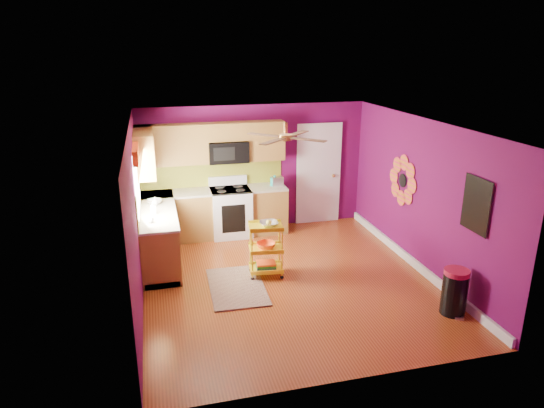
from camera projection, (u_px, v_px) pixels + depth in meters
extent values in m
plane|color=maroon|center=(288.00, 280.00, 7.76)|extent=(5.00, 5.00, 0.00)
cube|color=#5D0A49|center=(254.00, 168.00, 9.67)|extent=(4.50, 0.04, 2.50)
cube|color=#5D0A49|center=(354.00, 281.00, 5.07)|extent=(4.50, 0.04, 2.50)
cube|color=#5D0A49|center=(136.00, 219.00, 6.85)|extent=(0.04, 5.00, 2.50)
cube|color=#5D0A49|center=(421.00, 196.00, 7.89)|extent=(0.04, 5.00, 2.50)
cube|color=silver|center=(290.00, 125.00, 6.98)|extent=(4.50, 5.00, 0.04)
cube|color=white|center=(413.00, 262.00, 8.25)|extent=(0.05, 4.90, 0.14)
cube|color=brown|center=(159.00, 235.00, 8.41)|extent=(0.60, 2.30, 0.90)
cube|color=brown|center=(215.00, 214.00, 9.45)|extent=(2.80, 0.60, 0.90)
cube|color=beige|center=(157.00, 209.00, 8.27)|extent=(0.63, 2.30, 0.04)
cube|color=beige|center=(214.00, 191.00, 9.30)|extent=(2.80, 0.63, 0.04)
cube|color=black|center=(161.00, 256.00, 8.54)|extent=(0.54, 2.30, 0.10)
cube|color=black|center=(216.00, 233.00, 9.58)|extent=(2.80, 0.54, 0.10)
cube|color=white|center=(231.00, 213.00, 9.49)|extent=(0.76, 0.66, 0.92)
cube|color=black|center=(230.00, 190.00, 9.34)|extent=(0.76, 0.62, 0.03)
cube|color=white|center=(228.00, 180.00, 9.56)|extent=(0.76, 0.06, 0.18)
cube|color=black|center=(234.00, 219.00, 9.19)|extent=(0.45, 0.02, 0.55)
cube|color=brown|center=(172.00, 145.00, 8.97)|extent=(1.32, 0.33, 0.75)
cube|color=brown|center=(265.00, 140.00, 9.38)|extent=(0.72, 0.33, 0.75)
cube|color=brown|center=(227.00, 132.00, 9.15)|extent=(0.76, 0.33, 0.34)
cube|color=brown|center=(144.00, 152.00, 8.41)|extent=(0.33, 1.30, 0.75)
cube|color=black|center=(228.00, 152.00, 9.23)|extent=(0.76, 0.38, 0.40)
cube|color=olive|center=(212.00, 173.00, 9.48)|extent=(2.80, 0.01, 0.51)
cube|color=olive|center=(138.00, 195.00, 8.11)|extent=(0.01, 2.30, 0.51)
cube|color=white|center=(136.00, 179.00, 7.73)|extent=(0.03, 1.20, 1.00)
cube|color=#F95216|center=(136.00, 150.00, 7.59)|extent=(0.08, 1.35, 0.22)
cube|color=white|center=(318.00, 175.00, 10.03)|extent=(0.85, 0.04, 2.05)
cube|color=white|center=(319.00, 175.00, 10.01)|extent=(0.95, 0.02, 2.15)
sphere|color=#BF8C3F|center=(334.00, 176.00, 10.06)|extent=(0.07, 0.07, 0.07)
cylinder|color=black|center=(403.00, 180.00, 8.41)|extent=(0.01, 0.24, 0.24)
cube|color=#1C83B8|center=(477.00, 205.00, 6.50)|extent=(0.03, 0.52, 0.72)
cube|color=black|center=(476.00, 205.00, 6.50)|extent=(0.01, 0.56, 0.76)
cylinder|color=#BF8C3F|center=(286.00, 128.00, 7.19)|extent=(0.06, 0.06, 0.16)
cylinder|color=#BF8C3F|center=(286.00, 137.00, 7.23)|extent=(0.20, 0.20, 0.08)
cube|color=#4C2D19|center=(298.00, 133.00, 7.54)|extent=(0.47, 0.47, 0.01)
cube|color=#4C2D19|center=(264.00, 135.00, 7.42)|extent=(0.47, 0.47, 0.01)
cube|color=#4C2D19|center=(273.00, 141.00, 6.92)|extent=(0.47, 0.47, 0.01)
cube|color=#4C2D19|center=(308.00, 140.00, 7.04)|extent=(0.47, 0.47, 0.01)
cube|color=black|center=(237.00, 286.00, 7.54)|extent=(0.88, 1.39, 0.02)
cylinder|color=yellow|center=(252.00, 255.00, 7.62)|extent=(0.02, 0.02, 0.82)
cylinder|color=yellow|center=(282.00, 253.00, 7.67)|extent=(0.02, 0.02, 0.82)
cylinder|color=yellow|center=(250.00, 246.00, 7.93)|extent=(0.02, 0.02, 0.82)
cylinder|color=yellow|center=(279.00, 245.00, 7.98)|extent=(0.02, 0.02, 0.82)
sphere|color=black|center=(252.00, 279.00, 7.75)|extent=(0.06, 0.06, 0.06)
sphere|color=black|center=(282.00, 277.00, 7.81)|extent=(0.06, 0.06, 0.06)
sphere|color=black|center=(251.00, 270.00, 8.06)|extent=(0.06, 0.06, 0.06)
sphere|color=black|center=(279.00, 268.00, 8.12)|extent=(0.06, 0.06, 0.06)
cube|color=yellow|center=(266.00, 227.00, 7.68)|extent=(0.58, 0.45, 0.03)
cube|color=yellow|center=(266.00, 249.00, 7.80)|extent=(0.58, 0.45, 0.03)
cube|color=yellow|center=(266.00, 269.00, 7.91)|extent=(0.58, 0.45, 0.03)
imported|color=beige|center=(269.00, 224.00, 7.67)|extent=(0.33, 0.33, 0.07)
sphere|color=yellow|center=(269.00, 223.00, 7.66)|extent=(0.10, 0.10, 0.10)
imported|color=#F95216|center=(266.00, 245.00, 7.78)|extent=(0.34, 0.34, 0.09)
cube|color=navy|center=(266.00, 267.00, 7.90)|extent=(0.34, 0.27, 0.04)
cube|color=#267233|center=(266.00, 265.00, 7.88)|extent=(0.34, 0.27, 0.03)
cube|color=#F95216|center=(266.00, 263.00, 7.87)|extent=(0.34, 0.27, 0.03)
cylinder|color=black|center=(454.00, 294.00, 6.73)|extent=(0.46, 0.46, 0.60)
cylinder|color=#A81837|center=(457.00, 272.00, 6.63)|extent=(0.35, 0.35, 0.07)
cube|color=beige|center=(459.00, 318.00, 6.66)|extent=(0.13, 0.10, 0.03)
cylinder|color=#15A3A0|center=(275.00, 181.00, 9.57)|extent=(0.18, 0.18, 0.16)
sphere|color=#15A3A0|center=(275.00, 177.00, 9.54)|extent=(0.06, 0.06, 0.06)
cube|color=beige|center=(277.00, 181.00, 9.56)|extent=(0.22, 0.15, 0.18)
imported|color=#EA3F72|center=(153.00, 208.00, 7.96)|extent=(0.09, 0.09, 0.20)
imported|color=white|center=(155.00, 201.00, 8.40)|extent=(0.12, 0.12, 0.15)
imported|color=white|center=(154.00, 202.00, 8.50)|extent=(0.26, 0.26, 0.06)
imported|color=white|center=(150.00, 220.00, 7.58)|extent=(0.11, 0.11, 0.09)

